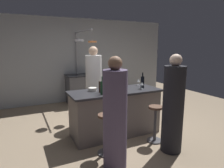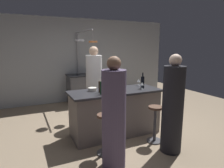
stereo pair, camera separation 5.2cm
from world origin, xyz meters
name	(u,v)px [view 2 (the right image)]	position (x,y,z in m)	size (l,w,h in m)	color
ground_plane	(115,133)	(0.00, 0.00, 0.00)	(9.00, 9.00, 0.00)	gray
back_wall	(76,60)	(0.00, 2.85, 1.30)	(6.40, 0.16, 2.60)	#9EA3A8
kitchen_island	(115,112)	(0.00, 0.00, 0.45)	(1.80, 0.72, 0.90)	slate
stove_range	(81,89)	(0.00, 2.45, 0.45)	(0.80, 0.64, 0.89)	#47474C
chef	(94,87)	(-0.12, 0.88, 0.81)	(0.37, 0.37, 1.75)	white
bar_stool_right	(155,122)	(0.51, -0.62, 0.38)	(0.28, 0.28, 0.68)	#4C4C51
guest_right	(173,108)	(0.56, -1.00, 0.76)	(0.34, 0.34, 1.63)	black
bar_stool_left	(105,132)	(-0.48, -0.62, 0.38)	(0.28, 0.28, 0.68)	#4C4C51
guest_left	(114,118)	(-0.51, -1.00, 0.75)	(0.34, 0.34, 1.62)	#594C6B
overhead_pot_rack	(82,51)	(-0.06, 2.01, 1.61)	(0.57, 1.48, 2.17)	gray
cutting_board	(109,89)	(-0.10, 0.09, 0.91)	(0.32, 0.22, 0.02)	#997047
pepper_mill	(100,87)	(-0.34, -0.04, 1.01)	(0.05, 0.05, 0.21)	#382319
wine_bottle_green	(102,87)	(-0.36, -0.19, 1.02)	(0.07, 0.07, 0.32)	#193D23
wine_bottle_dark	(143,82)	(0.59, -0.06, 1.03)	(0.07, 0.07, 0.32)	black
wine_bottle_white	(111,88)	(-0.19, -0.21, 1.01)	(0.07, 0.07, 0.29)	gray
wine_glass_by_chef	(139,81)	(0.68, 0.22, 1.01)	(0.07, 0.07, 0.15)	silver
wine_glass_near_right_guest	(142,84)	(0.53, -0.13, 1.01)	(0.07, 0.07, 0.15)	silver
mixing_bowl_ceramic	(92,89)	(-0.42, 0.14, 0.93)	(0.16, 0.16, 0.06)	silver
mixing_bowl_wooden	(121,90)	(0.03, -0.18, 0.93)	(0.21, 0.21, 0.06)	brown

